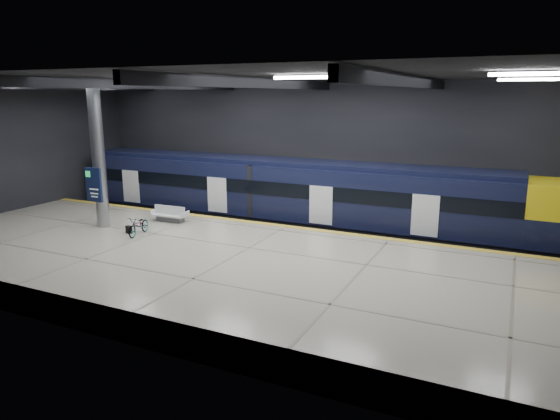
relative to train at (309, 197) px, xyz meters
The scene contains 10 objects.
ground 5.87m from the train, 90.23° to the right, with size 30.00×30.00×0.00m, color black.
room_shell 6.60m from the train, 90.24° to the right, with size 30.10×16.10×8.05m.
platform 8.14m from the train, 90.16° to the right, with size 30.00×11.00×1.10m, color #BEB5A0.
safety_strip 2.91m from the train, 90.46° to the right, with size 30.00×0.40×0.01m, color gold.
rails 1.98m from the train, 169.94° to the left, with size 30.00×1.52×0.16m.
train is the anchor object (origin of this frame).
bench 7.22m from the train, 142.48° to the right, with size 1.85×0.81×0.81m.
bicycle 8.85m from the train, 128.15° to the right, with size 0.59×1.68×0.88m, color #99999E.
pannier_bag 9.25m from the train, 131.09° to the right, with size 0.30×0.18×0.35m, color black.
info_column 10.62m from the train, 140.88° to the right, with size 0.90×0.78×6.90m.
Camera 1 is at (9.68, -18.36, 7.31)m, focal length 32.00 mm.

